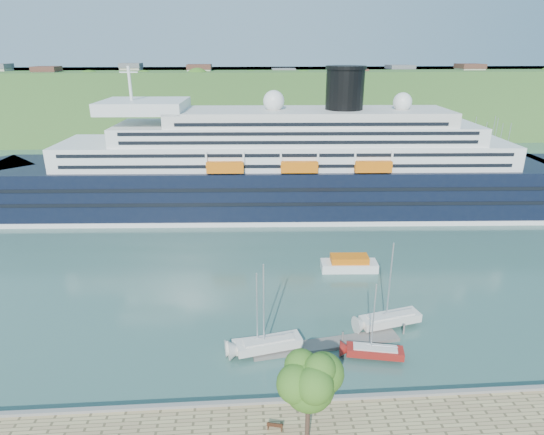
{
  "coord_description": "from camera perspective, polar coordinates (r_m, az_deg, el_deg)",
  "views": [
    {
      "loc": [
        -5.95,
        -33.15,
        31.46
      ],
      "look_at": [
        -1.67,
        30.0,
        7.78
      ],
      "focal_mm": 30.0,
      "sensor_mm": 36.0,
      "label": 1
    }
  ],
  "objects": [
    {
      "name": "park_bench",
      "position": [
        42.38,
        0.37,
        -24.58
      ],
      "size": [
        1.49,
        0.87,
        0.9
      ],
      "primitive_type": null,
      "rotation": [
        0.0,
        0.0,
        -0.22
      ],
      "color": "#472614",
      "rests_on": "promenade"
    },
    {
      "name": "sailboat_red",
      "position": [
        50.11,
        13.09,
        -12.92
      ],
      "size": [
        6.89,
        3.17,
        8.6
      ],
      "primitive_type": null,
      "rotation": [
        0.0,
        0.0,
        -0.21
      ],
      "color": "maroon",
      "rests_on": "ground"
    },
    {
      "name": "cruise_ship",
      "position": [
        89.71,
        0.21,
        9.45
      ],
      "size": [
        127.71,
        24.81,
        28.51
      ],
      "primitive_type": null,
      "rotation": [
        0.0,
        0.0,
        -0.05
      ],
      "color": "black",
      "rests_on": "ground"
    },
    {
      "name": "sailboat_white_near",
      "position": [
        49.35,
        -0.41,
        -11.7
      ],
      "size": [
        8.28,
        3.88,
        10.32
      ],
      "primitive_type": null,
      "rotation": [
        0.0,
        0.0,
        0.22
      ],
      "color": "silver",
      "rests_on": "ground"
    },
    {
      "name": "ground",
      "position": [
        46.08,
        4.99,
        -22.64
      ],
      "size": [
        400.0,
        400.0,
        0.0
      ],
      "primitive_type": "plane",
      "color": "#2F534B",
      "rests_on": "ground"
    },
    {
      "name": "far_hillside",
      "position": [
        179.31,
        -2.02,
        14.26
      ],
      "size": [
        400.0,
        50.0,
        24.0
      ],
      "primitive_type": "cube",
      "color": "#325F26",
      "rests_on": "ground"
    },
    {
      "name": "promenade_tree",
      "position": [
        38.76,
        4.59,
        -21.42
      ],
      "size": [
        5.55,
        5.55,
        9.2
      ],
      "primitive_type": null,
      "color": "#315D18",
      "rests_on": "promenade"
    },
    {
      "name": "sailboat_white_far",
      "position": [
        55.29,
        15.0,
        -8.53
      ],
      "size": [
        8.47,
        4.1,
        10.55
      ],
      "primitive_type": null,
      "rotation": [
        0.0,
        0.0,
        0.23
      ],
      "color": "silver",
      "rests_on": "ground"
    },
    {
      "name": "quay_coping",
      "position": [
        45.16,
        5.07,
        -21.74
      ],
      "size": [
        220.0,
        0.5,
        0.3
      ],
      "primitive_type": "cube",
      "color": "slate",
      "rests_on": "promenade"
    },
    {
      "name": "tender_launch",
      "position": [
        69.51,
        9.66,
        -5.64
      ],
      "size": [
        8.61,
        3.35,
        2.34
      ],
      "primitive_type": null,
      "rotation": [
        0.0,
        0.0,
        -0.05
      ],
      "color": "orange",
      "rests_on": "ground"
    },
    {
      "name": "sailboat_extra",
      "position": [
        49.72,
        -1.31,
        -12.15
      ],
      "size": [
        7.37,
        2.9,
        9.26
      ],
      "primitive_type": null,
      "rotation": [
        0.0,
        0.0,
        0.13
      ],
      "color": "silver",
      "rests_on": "ground"
    },
    {
      "name": "floating_pontoon",
      "position": [
        53.39,
        6.86,
        -15.51
      ],
      "size": [
        17.08,
        4.55,
        0.38
      ],
      "primitive_type": null,
      "rotation": [
        0.0,
        0.0,
        0.15
      ],
      "color": "slate",
      "rests_on": "ground"
    }
  ]
}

